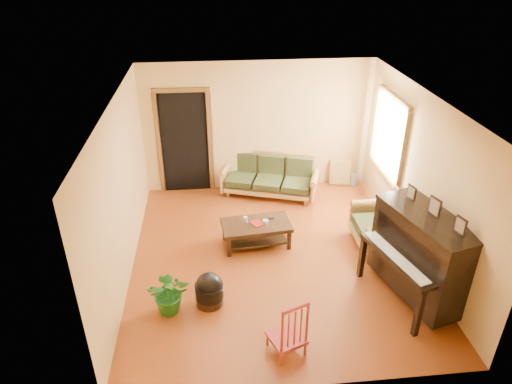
{
  "coord_description": "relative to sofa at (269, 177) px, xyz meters",
  "views": [
    {
      "loc": [
        -0.9,
        -5.96,
        4.47
      ],
      "look_at": [
        -0.27,
        0.2,
        1.1
      ],
      "focal_mm": 32.0,
      "sensor_mm": 36.0,
      "label": 1
    }
  ],
  "objects": [
    {
      "name": "piano",
      "position": [
        1.71,
        -3.19,
        0.26
      ],
      "size": [
        1.26,
        1.69,
        1.33
      ],
      "primitive_type": "cube",
      "rotation": [
        0.0,
        0.0,
        0.27
      ],
      "color": "black",
      "rests_on": "floor"
    },
    {
      "name": "candle",
      "position": [
        -0.61,
        -1.65,
        0.06
      ],
      "size": [
        0.08,
        0.08,
        0.11
      ],
      "primitive_type": "cylinder",
      "rotation": [
        0.0,
        0.0,
        -0.34
      ],
      "color": "white",
      "rests_on": "coffee_table"
    },
    {
      "name": "floor",
      "position": [
        -0.18,
        -2.08,
        -0.4
      ],
      "size": [
        5.0,
        5.0,
        0.0
      ],
      "primitive_type": "plane",
      "color": "#63280D",
      "rests_on": "ground"
    },
    {
      "name": "remote",
      "position": [
        -0.2,
        -1.59,
        0.02
      ],
      "size": [
        0.15,
        0.05,
        0.01
      ],
      "primitive_type": "cube",
      "rotation": [
        0.0,
        0.0,
        0.07
      ],
      "color": "black",
      "rests_on": "coffee_table"
    },
    {
      "name": "armchair",
      "position": [
        1.58,
        -1.89,
        0.05
      ],
      "size": [
        0.87,
        0.91,
        0.91
      ],
      "primitive_type": "cube",
      "rotation": [
        0.0,
        0.0,
        -0.0
      ],
      "color": "#A6753C",
      "rests_on": "floor"
    },
    {
      "name": "potted_plant",
      "position": [
        -1.76,
        -3.17,
        -0.08
      ],
      "size": [
        0.58,
        0.51,
        0.64
      ],
      "primitive_type": "imported",
      "rotation": [
        0.0,
        0.0,
        0.02
      ],
      "color": "#195618",
      "rests_on": "floor"
    },
    {
      "name": "sofa",
      "position": [
        0.0,
        0.0,
        0.0
      ],
      "size": [
        2.03,
        1.34,
        0.8
      ],
      "primitive_type": "cube",
      "rotation": [
        0.0,
        0.0,
        -0.32
      ],
      "color": "#A6753C",
      "rests_on": "floor"
    },
    {
      "name": "window",
      "position": [
        2.03,
        -0.78,
        1.1
      ],
      "size": [
        0.12,
        1.36,
        1.46
      ],
      "primitive_type": "cube",
      "color": "white",
      "rests_on": "right_wall"
    },
    {
      "name": "glass_jar",
      "position": [
        -0.28,
        -1.73,
        0.04
      ],
      "size": [
        0.13,
        0.13,
        0.07
      ],
      "primitive_type": "cylinder",
      "rotation": [
        0.0,
        0.0,
        0.39
      ],
      "color": "silver",
      "rests_on": "coffee_table"
    },
    {
      "name": "coffee_table",
      "position": [
        -0.43,
        -1.7,
        -0.2
      ],
      "size": [
        1.19,
        0.73,
        0.41
      ],
      "primitive_type": "cube",
      "rotation": [
        0.0,
        0.0,
        0.1
      ],
      "color": "black",
      "rests_on": "floor"
    },
    {
      "name": "leaning_frame",
      "position": [
        1.53,
        0.3,
        -0.12
      ],
      "size": [
        0.43,
        0.15,
        0.57
      ],
      "primitive_type": "cube",
      "rotation": [
        0.0,
        0.0,
        -0.14
      ],
      "color": "gold",
      "rests_on": "floor"
    },
    {
      "name": "ceramic_crock",
      "position": [
        1.84,
        0.25,
        -0.29
      ],
      "size": [
        0.22,
        0.22,
        0.23
      ],
      "primitive_type": "cylinder",
      "rotation": [
        0.0,
        0.0,
        0.22
      ],
      "color": "#314794",
      "rests_on": "floor"
    },
    {
      "name": "book",
      "position": [
        -0.49,
        -1.76,
        0.02
      ],
      "size": [
        0.24,
        0.27,
        0.02
      ],
      "primitive_type": "imported",
      "rotation": [
        0.0,
        0.0,
        0.5
      ],
      "color": "maroon",
      "rests_on": "coffee_table"
    },
    {
      "name": "doorway",
      "position": [
        -1.63,
        0.4,
        0.62
      ],
      "size": [
        1.08,
        0.16,
        2.05
      ],
      "primitive_type": "cube",
      "color": "black",
      "rests_on": "floor"
    },
    {
      "name": "footstool",
      "position": [
        -1.23,
        -3.08,
        -0.21
      ],
      "size": [
        0.43,
        0.43,
        0.38
      ],
      "primitive_type": "cylinder",
      "rotation": [
        0.0,
        0.0,
        0.07
      ],
      "color": "black",
      "rests_on": "floor"
    },
    {
      "name": "red_chair",
      "position": [
        -0.3,
        -4.03,
        0.02
      ],
      "size": [
        0.53,
        0.55,
        0.85
      ],
      "primitive_type": "cube",
      "rotation": [
        0.0,
        0.0,
        0.38
      ],
      "color": "maroon",
      "rests_on": "floor"
    }
  ]
}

